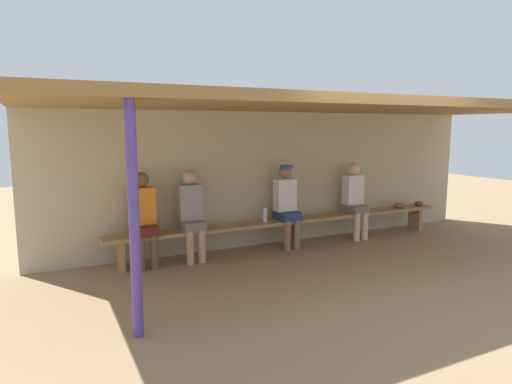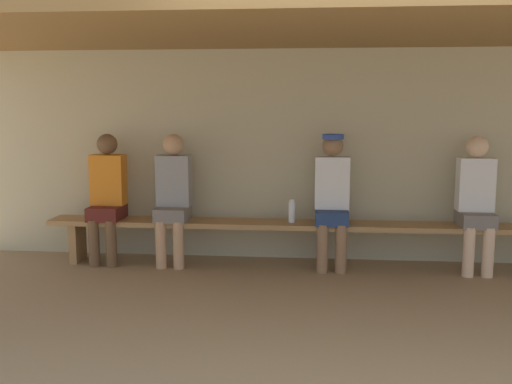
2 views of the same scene
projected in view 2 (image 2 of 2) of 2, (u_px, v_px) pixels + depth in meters
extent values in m
plane|color=#937754|center=(351.00, 324.00, 4.47)|extent=(24.00, 24.00, 0.00)
cube|color=#B7AD8C|center=(342.00, 155.00, 6.27)|extent=(8.00, 0.20, 2.20)
cube|color=olive|center=(352.00, 27.00, 4.82)|extent=(8.00, 2.80, 0.12)
cube|color=#9E7547|center=(343.00, 226.00, 5.93)|extent=(6.00, 0.36, 0.05)
cube|color=#9E7547|center=(78.00, 242.00, 6.22)|extent=(0.08, 0.29, 0.41)
cube|color=#9E7547|center=(342.00, 248.00, 5.96)|extent=(0.08, 0.29, 0.41)
cube|color=#591E19|center=(107.00, 212.00, 6.12)|extent=(0.32, 0.40, 0.14)
cylinder|color=brown|center=(94.00, 243.00, 6.02)|extent=(0.11, 0.11, 0.48)
cylinder|color=brown|center=(111.00, 244.00, 6.00)|extent=(0.11, 0.11, 0.48)
cube|color=orange|center=(108.00, 180.00, 6.15)|extent=(0.34, 0.20, 0.52)
sphere|color=brown|center=(107.00, 144.00, 6.10)|extent=(0.21, 0.21, 0.21)
cube|color=slate|center=(476.00, 219.00, 5.77)|extent=(0.32, 0.40, 0.14)
cylinder|color=beige|center=(469.00, 252.00, 5.67)|extent=(0.11, 0.11, 0.48)
cylinder|color=beige|center=(488.00, 252.00, 5.65)|extent=(0.11, 0.11, 0.48)
cube|color=white|center=(475.00, 184.00, 5.80)|extent=(0.34, 0.20, 0.52)
sphere|color=beige|center=(477.00, 147.00, 5.75)|extent=(0.21, 0.21, 0.21)
cube|color=navy|center=(332.00, 216.00, 5.90)|extent=(0.32, 0.40, 0.14)
cylinder|color=#8C6647|center=(322.00, 249.00, 5.80)|extent=(0.11, 0.11, 0.48)
cylinder|color=#8C6647|center=(341.00, 249.00, 5.78)|extent=(0.11, 0.11, 0.48)
cube|color=white|center=(332.00, 183.00, 5.93)|extent=(0.34, 0.20, 0.52)
sphere|color=#8C6647|center=(333.00, 146.00, 5.88)|extent=(0.21, 0.21, 0.21)
cylinder|color=#2D47A5|center=(333.00, 137.00, 5.83)|extent=(0.21, 0.21, 0.05)
cube|color=slate|center=(173.00, 214.00, 6.06)|extent=(0.32, 0.40, 0.14)
cylinder|color=tan|center=(161.00, 245.00, 5.95)|extent=(0.11, 0.11, 0.48)
cylinder|color=tan|center=(179.00, 245.00, 5.93)|extent=(0.11, 0.11, 0.48)
cube|color=gray|center=(174.00, 181.00, 6.09)|extent=(0.34, 0.20, 0.52)
sphere|color=tan|center=(173.00, 144.00, 6.03)|extent=(0.21, 0.21, 0.21)
cylinder|color=silver|center=(292.00, 212.00, 5.95)|extent=(0.07, 0.07, 0.21)
cylinder|color=white|center=(292.00, 201.00, 5.94)|extent=(0.05, 0.05, 0.02)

